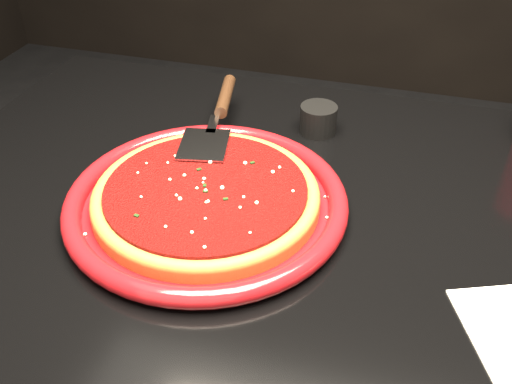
% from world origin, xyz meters
% --- Properties ---
extents(plate, '(0.38, 0.38, 0.03)m').
position_xyz_m(plate, '(-0.16, -0.01, 0.76)').
color(plate, maroon).
rests_on(plate, table).
extents(pizza_crust, '(0.30, 0.30, 0.02)m').
position_xyz_m(pizza_crust, '(-0.16, -0.01, 0.77)').
color(pizza_crust, brown).
rests_on(pizza_crust, plate).
extents(pizza_crust_rim, '(0.30, 0.30, 0.02)m').
position_xyz_m(pizza_crust_rim, '(-0.16, -0.01, 0.78)').
color(pizza_crust_rim, brown).
rests_on(pizza_crust_rim, plate).
extents(pizza_sauce, '(0.27, 0.27, 0.01)m').
position_xyz_m(pizza_sauce, '(-0.16, -0.01, 0.78)').
color(pizza_sauce, '#6A0C0B').
rests_on(pizza_sauce, plate).
extents(parmesan_dusting, '(0.26, 0.26, 0.01)m').
position_xyz_m(parmesan_dusting, '(-0.16, -0.01, 0.79)').
color(parmesan_dusting, beige).
rests_on(parmesan_dusting, plate).
extents(basil_flecks, '(0.24, 0.24, 0.00)m').
position_xyz_m(basil_flecks, '(-0.16, -0.01, 0.79)').
color(basil_flecks, black).
rests_on(basil_flecks, plate).
extents(pizza_server, '(0.14, 0.30, 0.02)m').
position_xyz_m(pizza_server, '(-0.20, 0.16, 0.80)').
color(pizza_server, silver).
rests_on(pizza_server, plate).
extents(ramekin, '(0.06, 0.06, 0.05)m').
position_xyz_m(ramekin, '(-0.05, 0.24, 0.77)').
color(ramekin, black).
rests_on(ramekin, table).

